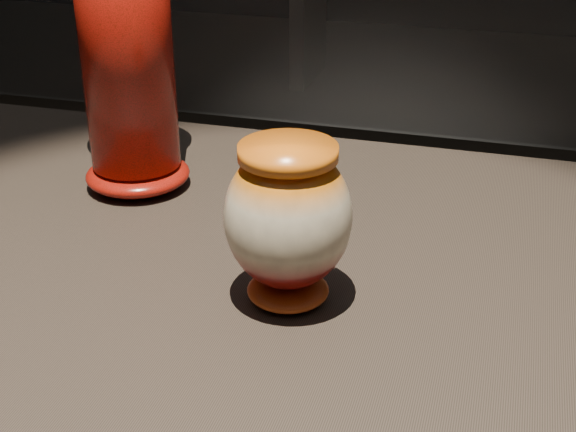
# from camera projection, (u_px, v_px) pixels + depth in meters

# --- Properties ---
(main_vase) EXTENTS (0.14, 0.14, 0.16)m
(main_vase) POSITION_uv_depth(u_px,v_px,m) (288.00, 219.00, 0.76)
(main_vase) COLOR #660A09
(main_vase) RESTS_ON display_plinth
(tall_vase) EXTENTS (0.14, 0.14, 0.42)m
(tall_vase) POSITION_uv_depth(u_px,v_px,m) (125.00, 29.00, 0.95)
(tall_vase) COLOR #A9110B
(tall_vase) RESTS_ON display_plinth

